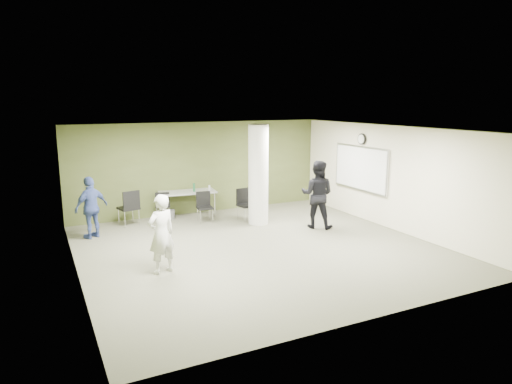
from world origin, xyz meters
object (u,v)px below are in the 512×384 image
chair_back_left (130,205)px  woman_white (161,234)px  man_blue (91,207)px  man_black (317,194)px  folding_table (188,193)px

chair_back_left → woman_white: 3.86m
woman_white → man_blue: size_ratio=1.03×
man_black → woman_white: bearing=59.9°
folding_table → man_blue: bearing=-155.7°
woman_white → man_black: 4.91m
man_blue → man_black: bearing=134.2°
woman_white → man_blue: (-0.97, 3.16, -0.02)m
woman_white → man_blue: woman_white is taller
folding_table → chair_back_left: folding_table is taller
man_black → man_blue: bearing=25.8°
folding_table → chair_back_left: (-1.76, -0.24, -0.14)m
chair_back_left → woman_white: woman_white is taller
folding_table → woman_white: (-1.86, -4.09, 0.08)m
chair_back_left → woman_white: (-0.11, -3.85, 0.22)m
folding_table → woman_white: woman_white is taller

